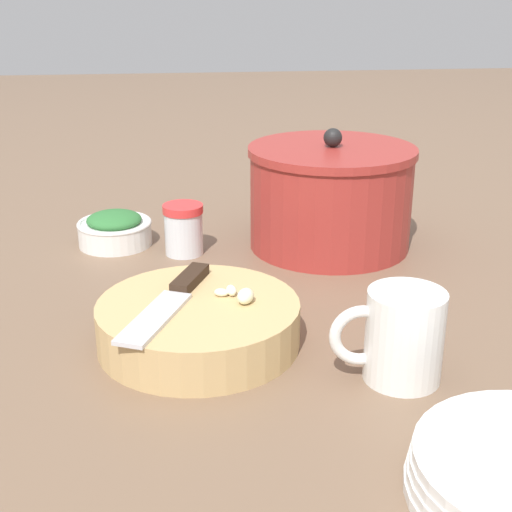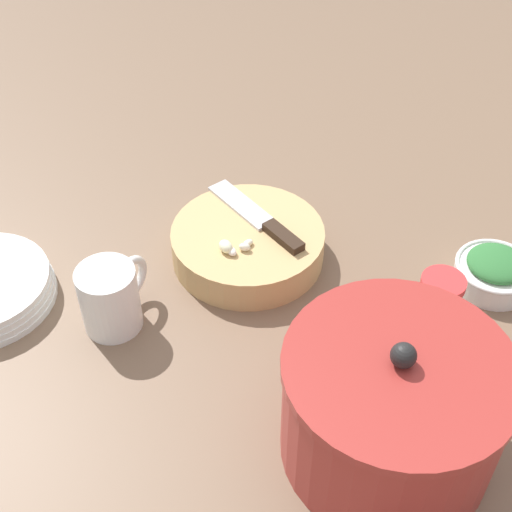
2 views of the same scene
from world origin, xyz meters
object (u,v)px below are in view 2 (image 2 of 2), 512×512
(coffee_mug, at_px, (111,297))
(chef_knife, at_px, (261,220))
(garlic_cloves, at_px, (233,247))
(herb_bowl, at_px, (494,271))
(cutting_board, at_px, (248,244))
(stock_pot, at_px, (392,408))
(spice_jar, at_px, (439,300))

(coffee_mug, bearing_deg, chef_knife, -114.91)
(chef_knife, bearing_deg, coffee_mug, 178.98)
(garlic_cloves, distance_m, herb_bowl, 0.38)
(cutting_board, bearing_deg, stock_pot, 144.22)
(cutting_board, bearing_deg, spice_jar, -178.13)
(spice_jar, xyz_separation_m, coffee_mug, (0.39, 0.21, 0.01))
(chef_knife, distance_m, stock_pot, 0.38)
(chef_knife, height_order, garlic_cloves, garlic_cloves)
(chef_knife, xyz_separation_m, herb_bowl, (-0.34, -0.09, -0.03))
(garlic_cloves, bearing_deg, spice_jar, -168.82)
(herb_bowl, xyz_separation_m, coffee_mug, (0.44, 0.32, 0.02))
(chef_knife, height_order, stock_pot, stock_pot)
(spice_jar, relative_size, stock_pot, 0.30)
(herb_bowl, bearing_deg, coffee_mug, 35.77)
(cutting_board, distance_m, stock_pot, 0.37)
(garlic_cloves, bearing_deg, chef_knife, -94.88)
(chef_knife, distance_m, spice_jar, 0.29)
(cutting_board, bearing_deg, coffee_mug, 63.89)
(spice_jar, distance_m, stock_pot, 0.23)
(herb_bowl, distance_m, coffee_mug, 0.55)
(cutting_board, xyz_separation_m, chef_knife, (-0.01, -0.03, 0.03))
(chef_knife, relative_size, coffee_mug, 1.65)
(chef_knife, height_order, herb_bowl, chef_knife)
(garlic_cloves, distance_m, spice_jar, 0.30)
(herb_bowl, height_order, coffee_mug, coffee_mug)
(stock_pot, bearing_deg, cutting_board, -35.78)
(cutting_board, relative_size, stock_pot, 0.91)
(cutting_board, bearing_deg, chef_knife, -105.52)
(stock_pot, bearing_deg, herb_bowl, -97.44)
(chef_knife, relative_size, garlic_cloves, 4.03)
(coffee_mug, bearing_deg, cutting_board, -116.11)
(chef_knife, distance_m, herb_bowl, 0.35)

